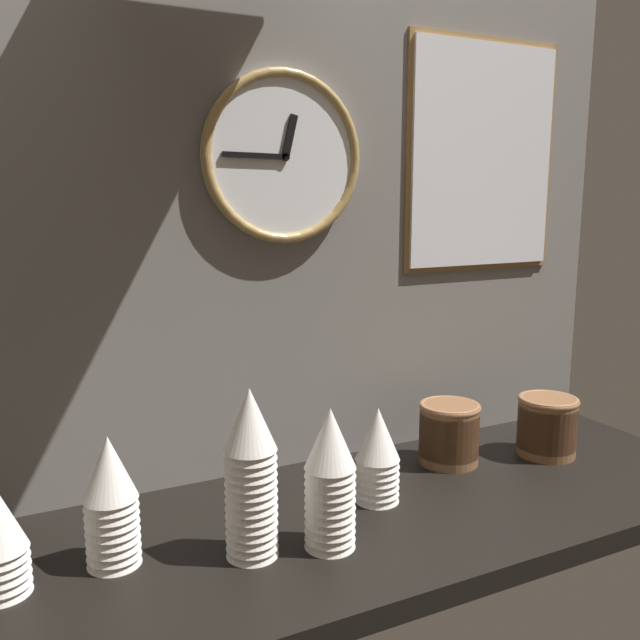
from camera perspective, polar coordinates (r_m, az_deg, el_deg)
ground_plane at (r=1.33m, az=3.24°, el=-16.36°), size 1.60×0.56×0.04m
wall_tiled_back at (r=1.42m, az=-1.92°, el=8.32°), size 1.60×0.03×1.05m
cup_stack_center at (r=1.14m, az=0.86°, el=-13.19°), size 0.09×0.09×0.24m
cup_stack_left at (r=1.15m, az=-17.19°, el=-14.36°), size 0.09×0.09×0.21m
cup_stack_center_right at (r=1.32m, az=4.86°, el=-11.23°), size 0.09×0.09×0.19m
cup_stack_center_left at (r=1.11m, az=-5.84°, el=-12.71°), size 0.09×0.09×0.28m
bowl_stack_right at (r=1.52m, az=10.81°, el=-9.23°), size 0.13×0.13×0.13m
bowl_stack_far_right at (r=1.62m, az=18.57°, el=-8.35°), size 0.13×0.13×0.13m
wall_clock at (r=1.37m, az=-3.09°, el=13.54°), size 0.34×0.03×0.34m
menu_board at (r=1.65m, az=13.58°, el=13.26°), size 0.42×0.01×0.52m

